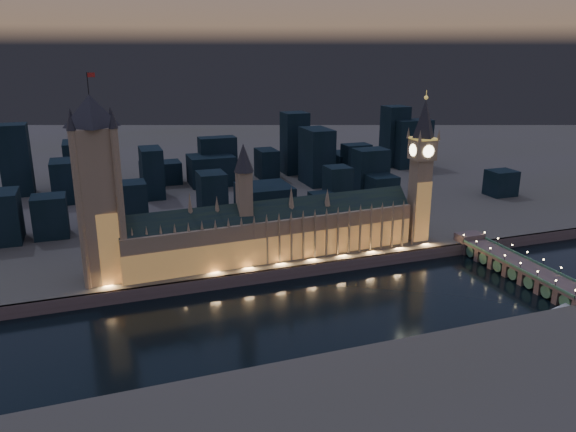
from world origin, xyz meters
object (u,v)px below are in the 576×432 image
object	(u,v)px
victoria_tower	(98,182)
river_boat	(567,311)
palace_of_westminster	(273,231)
elizabeth_tower	(422,159)
westminster_bridge	(515,267)

from	to	relation	value
victoria_tower	river_boat	bearing A→B (deg)	-26.46
palace_of_westminster	elizabeth_tower	xyz separation A→B (m)	(111.13, 0.17, 41.40)
victoria_tower	westminster_bridge	xyz separation A→B (m)	(251.89, -65.37, -62.80)
palace_of_westminster	river_boat	size ratio (longest dim) A/B	4.30
palace_of_westminster	victoria_tower	world-z (taller)	victoria_tower
palace_of_westminster	victoria_tower	xyz separation A→B (m)	(-106.87, 0.17, 42.41)
westminster_bridge	river_boat	size ratio (longest dim) A/B	2.40
westminster_bridge	elizabeth_tower	bearing A→B (deg)	117.40
elizabeth_tower	victoria_tower	bearing A→B (deg)	180.00
westminster_bridge	river_boat	xyz separation A→B (m)	(-10.96, -54.55, -4.43)
elizabeth_tower	river_boat	bearing A→B (deg)	-79.17
palace_of_westminster	river_boat	bearing A→B (deg)	-41.77
westminster_bridge	river_boat	bearing A→B (deg)	-101.36
palace_of_westminster	elizabeth_tower	world-z (taller)	elizabeth_tower
victoria_tower	river_boat	world-z (taller)	victoria_tower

